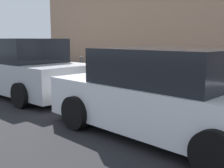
% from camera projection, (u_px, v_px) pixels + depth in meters
% --- Properties ---
extents(ground_plane, '(40.00, 40.00, 0.00)m').
position_uv_depth(ground_plane, '(84.00, 90.00, 9.24)').
color(ground_plane, black).
extents(sidewalk_curb, '(18.00, 5.00, 0.14)m').
position_uv_depth(sidewalk_curb, '(133.00, 81.00, 10.96)').
color(sidewalk_curb, '#ADA89E').
rests_on(sidewalk_curb, ground_plane).
extents(suitcase_black_0, '(0.42, 0.20, 0.83)m').
position_uv_depth(suitcase_black_0, '(214.00, 88.00, 6.68)').
color(suitcase_black_0, black).
rests_on(suitcase_black_0, sidewalk_curb).
extents(suitcase_maroon_1, '(0.38, 0.23, 0.81)m').
position_uv_depth(suitcase_maroon_1, '(194.00, 91.00, 7.01)').
color(suitcase_maroon_1, maroon).
rests_on(suitcase_maroon_1, sidewalk_curb).
extents(suitcase_teal_2, '(0.37, 0.23, 0.97)m').
position_uv_depth(suitcase_teal_2, '(178.00, 86.00, 7.32)').
color(suitcase_teal_2, '#0F606B').
rests_on(suitcase_teal_2, sidewalk_curb).
extents(suitcase_navy_3, '(0.47, 0.22, 0.98)m').
position_uv_depth(suitcase_navy_3, '(163.00, 83.00, 7.75)').
color(suitcase_navy_3, navy).
rests_on(suitcase_navy_3, sidewalk_curb).
extents(suitcase_olive_4, '(0.40, 0.21, 0.81)m').
position_uv_depth(suitcase_olive_4, '(149.00, 82.00, 8.16)').
color(suitcase_olive_4, '#59601E').
rests_on(suitcase_olive_4, sidewalk_curb).
extents(suitcase_silver_5, '(0.49, 0.23, 0.77)m').
position_uv_depth(suitcase_silver_5, '(133.00, 79.00, 8.46)').
color(suitcase_silver_5, '#9EA0A8').
rests_on(suitcase_silver_5, sidewalk_curb).
extents(suitcase_red_6, '(0.40, 0.29, 0.91)m').
position_uv_depth(suitcase_red_6, '(122.00, 78.00, 8.91)').
color(suitcase_red_6, red).
rests_on(suitcase_red_6, sidewalk_curb).
extents(suitcase_black_7, '(0.51, 0.28, 0.84)m').
position_uv_depth(suitcase_black_7, '(108.00, 78.00, 9.23)').
color(suitcase_black_7, black).
rests_on(suitcase_black_7, sidewalk_curb).
extents(fire_hydrant, '(0.39, 0.21, 0.85)m').
position_uv_depth(fire_hydrant, '(95.00, 71.00, 9.76)').
color(fire_hydrant, '#D89E0C').
rests_on(fire_hydrant, sidewalk_curb).
extents(bollard_post, '(0.14, 0.14, 0.93)m').
position_uv_depth(bollard_post, '(82.00, 69.00, 10.06)').
color(bollard_post, '#333338').
rests_on(bollard_post, sidewalk_curb).
extents(parked_car_white_0, '(4.41, 2.00, 1.54)m').
position_uv_depth(parked_car_white_0, '(163.00, 95.00, 4.80)').
color(parked_car_white_0, silver).
rests_on(parked_car_white_0, ground_plane).
extents(parked_car_silver_1, '(4.89, 2.31, 1.71)m').
position_uv_depth(parked_car_silver_1, '(23.00, 69.00, 8.42)').
color(parked_car_silver_1, '#B2B5BA').
rests_on(parked_car_silver_1, ground_plane).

